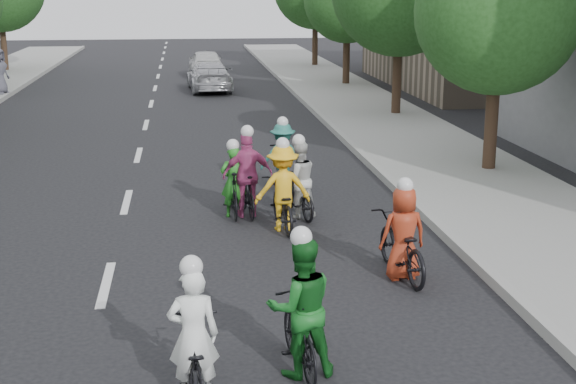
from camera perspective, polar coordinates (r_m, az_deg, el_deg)
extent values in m
plane|color=black|center=(13.01, -12.81, -6.43)|extent=(120.00, 120.00, 0.00)
cube|color=gray|center=(23.53, 9.26, 3.30)|extent=(4.00, 80.00, 0.15)
cube|color=#999993|center=(23.05, 4.60, 3.25)|extent=(0.18, 80.00, 0.18)
cylinder|color=black|center=(46.23, -19.54, 9.55)|extent=(0.32, 0.32, 2.48)
cylinder|color=black|center=(20.44, 14.23, 4.39)|extent=(0.32, 0.32, 2.27)
sphere|color=#1E4818|center=(20.16, 14.74, 12.35)|extent=(4.00, 4.00, 4.00)
cylinder|color=black|center=(28.90, 7.73, 7.76)|extent=(0.32, 0.32, 2.48)
cylinder|color=black|center=(37.62, 4.16, 9.23)|extent=(0.32, 0.32, 2.27)
cylinder|color=black|center=(46.44, 1.93, 10.38)|extent=(0.32, 0.32, 2.48)
imported|color=black|center=(9.37, -6.69, -11.85)|extent=(0.57, 1.62, 0.85)
imported|color=white|center=(9.12, -6.74, -10.08)|extent=(0.58, 0.38, 1.58)
sphere|color=silver|center=(8.82, -6.90, -5.30)|extent=(0.26, 0.26, 0.26)
imported|color=black|center=(9.85, 0.83, -10.03)|extent=(0.61, 1.63, 0.95)
imported|color=#15611F|center=(9.61, 0.93, -8.21)|extent=(0.90, 0.73, 1.72)
sphere|color=silver|center=(9.30, 0.95, -3.22)|extent=(0.26, 0.26, 0.26)
imported|color=black|center=(15.42, -0.42, -0.92)|extent=(0.75, 1.82, 0.94)
imported|color=yellow|center=(15.23, -0.38, 0.29)|extent=(1.11, 0.69, 1.66)
sphere|color=silver|center=(15.05, -0.38, 3.42)|extent=(0.26, 0.26, 0.26)
imported|color=black|center=(16.33, -2.89, -0.15)|extent=(0.55, 1.51, 0.89)
imported|color=#C14484|center=(16.13, -2.88, 1.22)|extent=(1.05, 0.51, 1.73)
sphere|color=silver|center=(15.95, -2.92, 4.32)|extent=(0.26, 0.26, 0.26)
imported|color=black|center=(13.00, 8.05, -3.84)|extent=(0.86, 1.99, 1.01)
imported|color=#A5331A|center=(12.84, 8.20, -2.91)|extent=(0.79, 0.56, 1.52)
sphere|color=silver|center=(12.63, 8.33, 0.47)|extent=(0.26, 0.26, 0.26)
imported|color=black|center=(16.35, -3.90, -0.03)|extent=(0.48, 1.60, 0.96)
imported|color=#278724|center=(16.19, -3.90, 0.73)|extent=(0.54, 0.36, 1.45)
sphere|color=silver|center=(16.03, -3.94, 3.32)|extent=(0.26, 0.26, 0.26)
imported|color=black|center=(16.29, 0.70, -0.17)|extent=(0.92, 1.77, 0.88)
imported|color=silver|center=(16.12, 0.76, 0.89)|extent=(0.86, 0.73, 1.55)
sphere|color=silver|center=(15.95, 0.76, 3.68)|extent=(0.26, 0.26, 0.26)
imported|color=black|center=(18.40, -0.42, 1.79)|extent=(0.49, 1.73, 1.04)
imported|color=#267468|center=(18.25, -0.39, 2.51)|extent=(1.01, 0.58, 1.56)
sphere|color=silver|center=(18.10, -0.39, 4.99)|extent=(0.26, 0.26, 0.26)
imported|color=#B4B4B9|center=(36.07, -5.62, 8.17)|extent=(2.06, 4.51, 1.28)
imported|color=silver|center=(41.99, -5.87, 9.12)|extent=(1.80, 4.12, 1.38)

